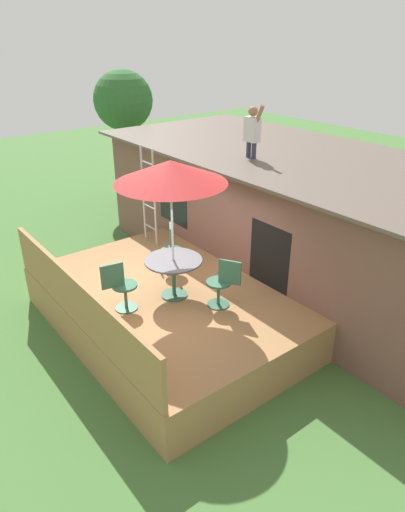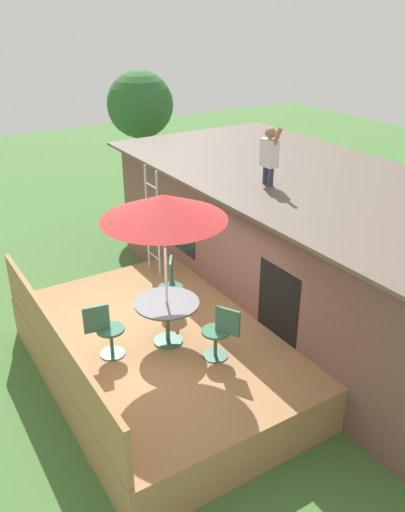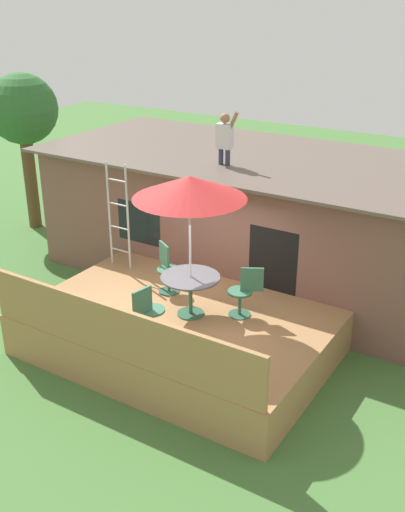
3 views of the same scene
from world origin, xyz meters
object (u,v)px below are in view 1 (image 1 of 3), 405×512
at_px(patio_table, 173,267).
at_px(patio_chair_left, 171,249).
at_px(step_ladder, 149,196).
at_px(patio_chair_right, 223,283).
at_px(patio_chair_near, 121,287).
at_px(person_figure, 253,129).
at_px(patio_umbrella, 171,172).
at_px(backyard_tree, 123,103).

distance_m(patio_table, patio_chair_left, 1.06).
distance_m(step_ladder, patio_chair_right, 3.28).
height_order(patio_chair_left, patio_chair_near, same).
xyz_separation_m(patio_table, person_figure, (-0.86, 2.63, 2.02)).
xyz_separation_m(person_figure, patio_chair_right, (1.67, -2.16, -2.15)).
distance_m(person_figure, patio_chair_left, 2.99).
relative_size(patio_umbrella, step_ladder, 1.15).
bearing_deg(backyard_tree, step_ladder, -24.05).
height_order(patio_chair_left, backyard_tree, backyard_tree).
height_order(patio_chair_near, backyard_tree, backyard_tree).
distance_m(patio_chair_near, backyard_tree, 8.44).
relative_size(patio_chair_left, backyard_tree, 0.22).
bearing_deg(patio_umbrella, person_figure, 108.16).
bearing_deg(person_figure, patio_umbrella, -71.84).
height_order(patio_table, person_figure, person_figure).
relative_size(patio_table, patio_chair_right, 1.13).
height_order(patio_table, patio_chair_left, patio_chair_left).
bearing_deg(patio_umbrella, patio_table, -126.03).
relative_size(patio_table, patio_umbrella, 0.41).
height_order(patio_table, patio_chair_near, patio_chair_near).
distance_m(person_figure, patio_chair_right, 3.48).
xyz_separation_m(patio_chair_near, backyard_tree, (-7.09, 4.15, 1.91)).
xyz_separation_m(patio_umbrella, backyard_tree, (-7.27, 3.17, 0.02)).
height_order(patio_chair_right, backyard_tree, backyard_tree).
bearing_deg(patio_chair_left, step_ladder, -163.88).
height_order(patio_table, step_ladder, step_ladder).
bearing_deg(backyard_tree, person_figure, -4.75).
xyz_separation_m(patio_umbrella, person_figure, (-0.86, 2.63, 0.26)).
distance_m(patio_chair_left, patio_chair_near, 1.71).
distance_m(patio_umbrella, backyard_tree, 7.93).
bearing_deg(patio_umbrella, patio_chair_left, 147.97).
bearing_deg(step_ladder, person_figure, 47.74).
bearing_deg(patio_chair_near, backyard_tree, 69.68).
height_order(step_ladder, patio_chair_near, step_ladder).
relative_size(step_ladder, person_figure, 1.98).
height_order(step_ladder, person_figure, person_figure).
relative_size(step_ladder, patio_chair_left, 2.39).
bearing_deg(patio_chair_right, backyard_tree, -48.84).
relative_size(person_figure, patio_chair_right, 1.21).
bearing_deg(patio_chair_left, patio_table, 0.00).
distance_m(patio_table, backyard_tree, 8.13).
height_order(patio_umbrella, patio_chair_right, patio_umbrella).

